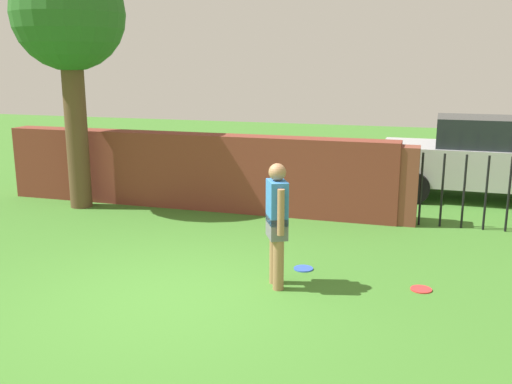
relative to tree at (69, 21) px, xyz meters
The scene contains 8 objects.
ground_plane 6.31m from the tree, 45.17° to the right, with size 40.00×40.00×0.00m, color #3D7528.
brick_wall 3.63m from the tree, 15.78° to the left, with size 7.97×0.50×1.47m, color brown.
tree is the anchor object (origin of this frame).
person 6.22m from the tree, 30.96° to the right, with size 0.36×0.49×1.62m.
fence_gate 7.97m from the tree, ahead, with size 2.77×0.44×1.40m.
car 8.75m from the tree, 21.48° to the left, with size 4.23×1.97×1.72m.
frisbee_blue 6.54m from the tree, 23.50° to the right, with size 0.27×0.27×0.02m, color blue.
frisbee_red 7.92m from the tree, 20.53° to the right, with size 0.27×0.27×0.02m, color red.
Camera 1 is at (2.92, -5.97, 2.87)m, focal length 40.22 mm.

